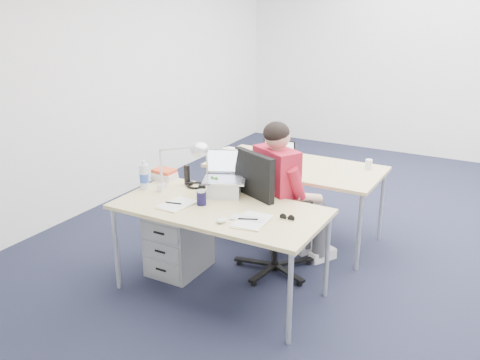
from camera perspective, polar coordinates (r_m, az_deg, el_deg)
name	(u,v)px	position (r m, az deg, el deg)	size (l,w,h in m)	color
floor	(368,254)	(5.08, 13.52, -7.66)	(7.00, 7.00, 0.00)	black
room	(385,64)	(4.58, 15.22, 11.83)	(6.02, 7.02, 2.80)	white
desk_near	(220,213)	(4.06, -2.18, -3.51)	(1.60, 0.80, 0.73)	#CFB877
desk_far	(295,170)	(5.06, 5.93, 1.06)	(1.60, 0.80, 0.73)	#CFB877
office_chair	(272,238)	(4.53, 3.45, -6.22)	(0.91, 0.91, 1.09)	black
seated_person	(289,196)	(4.50, 5.27, -1.68)	(0.64, 0.77, 1.29)	#AC182D
drawer_pedestal_near	(179,240)	(4.59, -6.52, -6.41)	(0.40, 0.50, 0.55)	#999C9E
drawer_pedestal_far	(246,204)	(5.33, 0.66, -2.54)	(0.40, 0.50, 0.55)	#999C9E
silver_laptop	(224,175)	(4.22, -1.68, 0.59)	(0.33, 0.26, 0.35)	silver
wireless_keyboard	(249,219)	(3.82, 0.93, -4.18)	(0.26, 0.11, 0.01)	white
computer_mouse	(222,221)	(3.77, -1.98, -4.34)	(0.06, 0.09, 0.03)	white
headphones	(196,185)	(4.48, -4.75, -0.50)	(0.20, 0.15, 0.03)	black
can_koozie	(201,197)	(4.07, -4.13, -1.87)	(0.07, 0.07, 0.12)	#16123A
water_bottle	(144,175)	(4.45, -10.20, 0.55)	(0.08, 0.08, 0.24)	silver
bear_figurine	(214,185)	(4.27, -2.75, -0.59)	(0.08, 0.06, 0.16)	#1F671B
book_stack	(164,174)	(4.67, -8.06, 0.60)	(0.20, 0.15, 0.09)	silver
cordless_phone	(187,175)	(4.51, -5.68, 0.55)	(0.04, 0.03, 0.17)	black
papers_left	(175,205)	(4.11, -6.90, -2.62)	(0.19, 0.28, 0.01)	#ECD688
papers_right	(250,221)	(3.79, 1.12, -4.40)	(0.21, 0.30, 0.01)	#ECD688
sunglasses	(287,218)	(3.84, 5.05, -4.02)	(0.11, 0.05, 0.03)	black
desk_lamp	(176,165)	(4.26, -6.89, 1.59)	(0.42, 0.15, 0.48)	silver
dark_laptop	(277,152)	(5.04, 3.95, 2.95)	(0.31, 0.30, 0.22)	black
far_cup	(369,164)	(5.04, 13.57, 1.64)	(0.06, 0.06, 0.09)	white
far_papers	(230,152)	(5.42, -1.02, 2.97)	(0.23, 0.33, 0.01)	white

